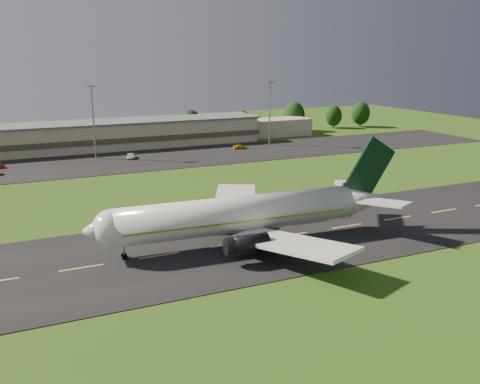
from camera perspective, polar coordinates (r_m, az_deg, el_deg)
name	(u,v)px	position (r m, az deg, el deg)	size (l,w,h in m)	color
ground	(159,256)	(79.21, -8.62, -6.79)	(360.00, 360.00, 0.00)	#274511
taxiway	(159,256)	(79.19, -8.62, -6.76)	(220.00, 30.00, 0.10)	black
apron	(82,165)	(147.34, -16.49, 2.76)	(260.00, 30.00, 0.10)	black
airliner	(243,214)	(82.06, 0.35, -2.42)	(51.30, 42.11, 15.57)	silver
terminal	(90,136)	(171.18, -15.68, 5.73)	(145.00, 16.00, 8.40)	#BEAA91
light_mast_centre	(93,113)	(154.02, -15.43, 8.11)	(2.40, 1.20, 20.35)	gray
light_mast_east	(270,105)	(171.64, 3.19, 9.21)	(2.40, 1.20, 20.35)	gray
tree_line	(189,123)	(189.09, -5.51, 7.36)	(194.24, 9.93, 10.96)	black
service_vehicle_c	(131,156)	(153.24, -11.55, 3.78)	(2.25, 4.87, 1.35)	silver
service_vehicle_d	(240,147)	(165.48, 0.02, 4.83)	(1.73, 4.24, 1.23)	orange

